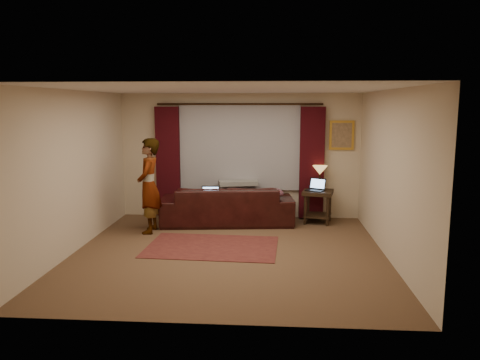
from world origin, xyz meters
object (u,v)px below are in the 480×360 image
sofa (227,198)px  person (149,186)px  laptop_table (315,185)px  end_table (318,207)px  tiffany_lamp (320,177)px  laptop_sofa (210,194)px

sofa → person: (-1.38, -0.76, 0.35)m
laptop_table → person: 3.26m
end_table → tiffany_lamp: bearing=74.5°
person → sofa: bearing=116.4°
sofa → tiffany_lamp: size_ratio=5.39×
end_table → tiffany_lamp: 0.59m
laptop_sofa → laptop_table: laptop_table is taller
sofa → laptop_table: 1.78m
tiffany_lamp → person: bearing=-161.5°
end_table → person: 3.38m
laptop_table → person: size_ratio=0.21×
sofa → tiffany_lamp: bearing=-176.2°
laptop_sofa → tiffany_lamp: 2.26m
end_table → laptop_sofa: bearing=-167.6°
end_table → sofa: bearing=-174.3°
sofa → laptop_sofa: bearing=37.3°
tiffany_lamp → person: person is taller
tiffany_lamp → laptop_table: 0.25m
laptop_sofa → tiffany_lamp: (2.16, 0.61, 0.25)m
sofa → laptop_table: (1.75, 0.13, 0.26)m
sofa → end_table: 1.84m
laptop_sofa → end_table: bearing=9.2°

